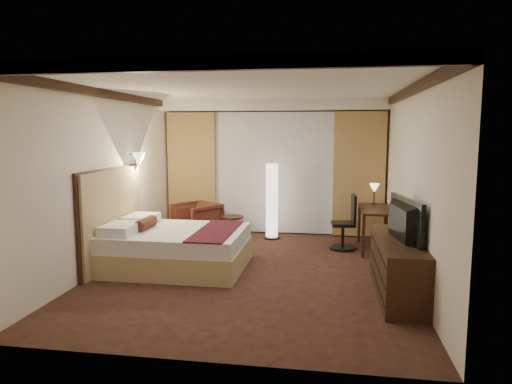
% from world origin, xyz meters
% --- Properties ---
extents(floor, '(4.50, 5.50, 0.01)m').
position_xyz_m(floor, '(0.00, 0.00, 0.00)').
color(floor, '#321913').
rests_on(floor, ground).
extents(ceiling, '(4.50, 5.50, 0.01)m').
position_xyz_m(ceiling, '(0.00, 0.00, 2.70)').
color(ceiling, white).
rests_on(ceiling, back_wall).
extents(back_wall, '(4.50, 0.02, 2.70)m').
position_xyz_m(back_wall, '(0.00, 2.75, 1.35)').
color(back_wall, '#EFE9CF').
rests_on(back_wall, floor).
extents(left_wall, '(0.02, 5.50, 2.70)m').
position_xyz_m(left_wall, '(-2.25, 0.00, 1.35)').
color(left_wall, '#EFE9CF').
rests_on(left_wall, floor).
extents(right_wall, '(0.02, 5.50, 2.70)m').
position_xyz_m(right_wall, '(2.25, 0.00, 1.35)').
color(right_wall, '#EFE9CF').
rests_on(right_wall, floor).
extents(crown_molding, '(4.50, 5.50, 0.12)m').
position_xyz_m(crown_molding, '(0.00, 0.00, 2.64)').
color(crown_molding, black).
rests_on(crown_molding, ceiling).
extents(soffit, '(4.50, 0.50, 0.20)m').
position_xyz_m(soffit, '(0.00, 2.50, 2.60)').
color(soffit, white).
rests_on(soffit, ceiling).
extents(curtain_sheer, '(2.48, 0.04, 2.45)m').
position_xyz_m(curtain_sheer, '(0.00, 2.67, 1.25)').
color(curtain_sheer, silver).
rests_on(curtain_sheer, back_wall).
extents(curtain_left_drape, '(1.00, 0.14, 2.45)m').
position_xyz_m(curtain_left_drape, '(-1.70, 2.61, 1.25)').
color(curtain_left_drape, '#A77F4C').
rests_on(curtain_left_drape, back_wall).
extents(curtain_right_drape, '(1.00, 0.14, 2.45)m').
position_xyz_m(curtain_right_drape, '(1.70, 2.61, 1.25)').
color(curtain_right_drape, '#A77F4C').
rests_on(curtain_right_drape, back_wall).
extents(wall_sconce, '(0.24, 0.24, 0.24)m').
position_xyz_m(wall_sconce, '(-2.09, 0.83, 1.62)').
color(wall_sconce, white).
rests_on(wall_sconce, left_wall).
extents(bed, '(2.06, 1.60, 0.60)m').
position_xyz_m(bed, '(-1.16, 0.03, 0.30)').
color(bed, white).
rests_on(bed, floor).
extents(headboard, '(0.12, 1.90, 1.50)m').
position_xyz_m(headboard, '(-2.20, 0.03, 0.75)').
color(headboard, tan).
rests_on(headboard, floor).
extents(armchair, '(1.04, 1.03, 0.79)m').
position_xyz_m(armchair, '(-1.42, 1.93, 0.39)').
color(armchair, '#451C14').
rests_on(armchair, floor).
extents(side_table, '(0.44, 0.44, 0.49)m').
position_xyz_m(side_table, '(-0.69, 1.84, 0.24)').
color(side_table, black).
rests_on(side_table, floor).
extents(floor_lamp, '(0.31, 0.31, 1.48)m').
position_xyz_m(floor_lamp, '(0.03, 2.18, 0.74)').
color(floor_lamp, white).
rests_on(floor_lamp, floor).
extents(desk, '(0.55, 1.21, 0.75)m').
position_xyz_m(desk, '(1.95, 1.61, 0.38)').
color(desk, black).
rests_on(desk, floor).
extents(desk_lamp, '(0.18, 0.18, 0.34)m').
position_xyz_m(desk_lamp, '(1.95, 2.06, 0.92)').
color(desk_lamp, '#FFD899').
rests_on(desk_lamp, desk).
extents(office_chair, '(0.52, 0.52, 0.99)m').
position_xyz_m(office_chair, '(1.38, 1.56, 0.49)').
color(office_chair, black).
rests_on(office_chair, floor).
extents(dresser, '(0.50, 1.87, 0.73)m').
position_xyz_m(dresser, '(2.00, -0.67, 0.36)').
color(dresser, black).
rests_on(dresser, floor).
extents(television, '(0.83, 1.23, 0.15)m').
position_xyz_m(television, '(1.97, -0.67, 1.05)').
color(television, black).
rests_on(television, dresser).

